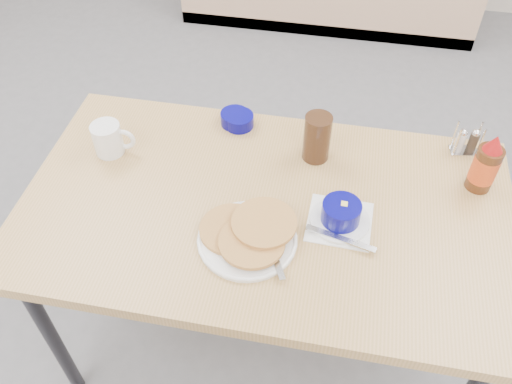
% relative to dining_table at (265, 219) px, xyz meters
% --- Properties ---
extents(dining_table, '(1.40, 0.80, 0.76)m').
position_rel_dining_table_xyz_m(dining_table, '(0.00, 0.00, 0.00)').
color(dining_table, tan).
rests_on(dining_table, ground).
extents(pancake_plate, '(0.27, 0.27, 0.05)m').
position_rel_dining_table_xyz_m(pancake_plate, '(-0.02, -0.13, 0.08)').
color(pancake_plate, white).
rests_on(pancake_plate, dining_table).
extents(coffee_mug, '(0.13, 0.09, 0.10)m').
position_rel_dining_table_xyz_m(coffee_mug, '(-0.51, 0.13, 0.11)').
color(coffee_mug, white).
rests_on(coffee_mug, dining_table).
extents(grits_setting, '(0.19, 0.19, 0.07)m').
position_rel_dining_table_xyz_m(grits_setting, '(0.21, -0.02, 0.09)').
color(grits_setting, white).
rests_on(grits_setting, dining_table).
extents(creamer_bowl, '(0.09, 0.09, 0.04)m').
position_rel_dining_table_xyz_m(creamer_bowl, '(-0.15, 0.33, 0.08)').
color(creamer_bowl, '#050469').
rests_on(creamer_bowl, dining_table).
extents(butter_bowl, '(0.09, 0.09, 0.04)m').
position_rel_dining_table_xyz_m(butter_bowl, '(-0.16, 0.34, 0.08)').
color(butter_bowl, '#050469').
rests_on(butter_bowl, dining_table).
extents(amber_tumbler, '(0.10, 0.10, 0.15)m').
position_rel_dining_table_xyz_m(amber_tumbler, '(0.12, 0.23, 0.14)').
color(amber_tumbler, '#351F11').
rests_on(amber_tumbler, dining_table).
extents(condiment_caddy, '(0.09, 0.06, 0.10)m').
position_rel_dining_table_xyz_m(condiment_caddy, '(0.57, 0.34, 0.10)').
color(condiment_caddy, silver).
rests_on(condiment_caddy, dining_table).
extents(syrup_bottle, '(0.07, 0.07, 0.19)m').
position_rel_dining_table_xyz_m(syrup_bottle, '(0.60, 0.19, 0.15)').
color(syrup_bottle, '#47230F').
rests_on(syrup_bottle, dining_table).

